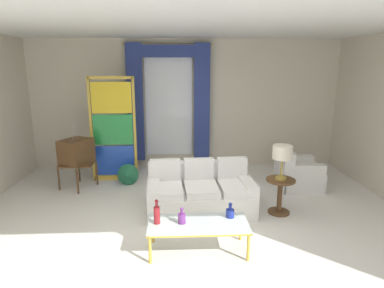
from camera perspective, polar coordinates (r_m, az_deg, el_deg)
The scene contains 15 objects.
ground_plane at distance 5.45m, azimuth -0.10°, elevation -13.07°, with size 16.00×16.00×0.00m, color white.
wall_rear at distance 7.98m, azimuth -1.09°, elevation 6.78°, with size 8.00×0.12×3.00m, color beige.
ceiling_slab at distance 5.70m, azimuth -0.50°, elevation 19.38°, with size 8.00×7.60×0.04m, color white.
curtained_window at distance 7.79m, azimuth -4.01°, elevation 8.36°, with size 2.00×0.17×2.70m.
couch_white_long at distance 5.73m, azimuth 1.38°, elevation -8.35°, with size 1.80×1.01×0.86m.
coffee_table at distance 4.52m, azimuth 1.07°, elevation -13.69°, with size 1.32×0.60×0.41m.
bottle_blue_decanter at distance 4.45m, azimuth -6.04°, elevation -11.78°, with size 0.08×0.08×0.33m.
bottle_crystal_tall at distance 4.45m, azimuth -1.74°, elevation -12.46°, with size 0.10×0.10×0.22m.
bottle_amber_squat at distance 4.64m, azimuth 6.52°, elevation -11.52°, with size 0.12×0.12×0.21m.
vintage_tv at distance 6.99m, azimuth -19.16°, elevation -1.40°, with size 0.72×0.75×1.35m.
armchair_white at distance 7.04m, azimuth 17.34°, elevation -4.89°, with size 0.85×0.85×0.80m.
stained_glass_divider at distance 7.17m, azimuth -13.31°, elevation 2.05°, with size 0.95×0.05×2.20m.
peacock_figurine at distance 6.97m, azimuth -11.01°, elevation -5.31°, with size 0.44×0.60×0.50m.
round_side_table at distance 5.78m, azimuth 14.77°, elevation -8.08°, with size 0.48×0.48×0.59m.
table_lamp_brass at distance 5.57m, azimuth 15.18°, elevation -1.62°, with size 0.32×0.32×0.57m.
Camera 1 is at (-0.22, -4.87, 2.44)m, focal length 31.23 mm.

